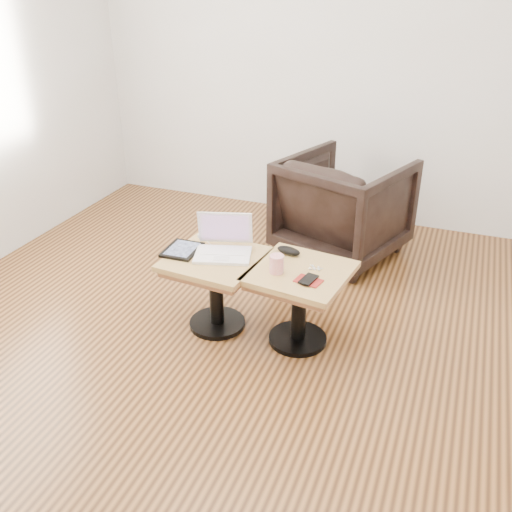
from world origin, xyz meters
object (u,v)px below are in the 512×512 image
(side_table_right, at_px, (300,289))
(striped_cup, at_px, (277,264))
(armchair, at_px, (343,207))
(side_table_left, at_px, (216,275))
(laptop, at_px, (224,246))

(side_table_right, distance_m, striped_cup, 0.21)
(armchair, bearing_deg, striped_cup, 106.39)
(side_table_left, distance_m, striped_cup, 0.41)
(armchair, bearing_deg, side_table_right, 111.66)
(side_table_left, height_order, side_table_right, same)
(side_table_right, height_order, armchair, armchair)
(striped_cup, bearing_deg, armchair, 86.54)
(side_table_right, xyz_separation_m, striped_cup, (-0.11, -0.07, 0.16))
(laptop, distance_m, armchair, 1.22)
(side_table_left, xyz_separation_m, striped_cup, (0.38, -0.04, 0.16))
(laptop, distance_m, striped_cup, 0.37)
(laptop, height_order, armchair, armchair)
(striped_cup, xyz_separation_m, armchair, (0.08, 1.24, -0.14))
(side_table_right, relative_size, laptop, 1.51)
(striped_cup, bearing_deg, side_table_left, 173.26)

